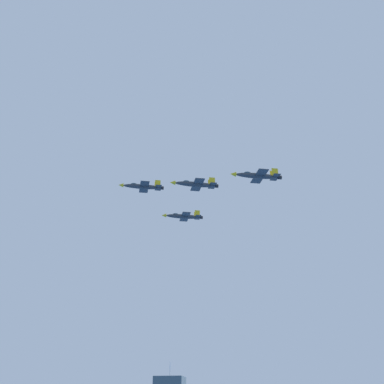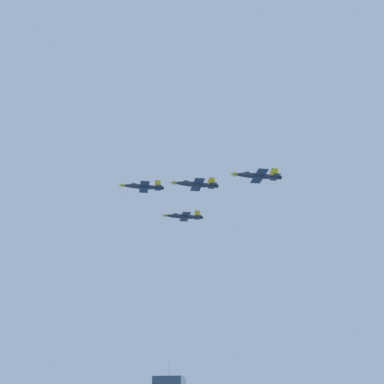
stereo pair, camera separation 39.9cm
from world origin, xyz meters
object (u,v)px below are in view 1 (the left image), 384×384
object	(u,v)px
jet_right_wingman	(183,216)
jet_left_outer	(257,176)
jet_lead	(142,186)
jet_left_wingman	(195,184)

from	to	relation	value
jet_right_wingman	jet_left_outer	bearing A→B (deg)	111.61
jet_lead	jet_left_outer	xyz separation A→B (m)	(-17.46, -41.74, -7.37)
jet_lead	jet_left_outer	world-z (taller)	jet_lead
jet_left_wingman	jet_left_outer	bearing A→B (deg)	138.55
jet_lead	jet_left_outer	bearing A→B (deg)	139.37
jet_lead	jet_right_wingman	distance (m)	23.15
jet_left_outer	jet_right_wingman	bearing A→B (deg)	-68.42
jet_lead	jet_left_wingman	xyz separation A→B (m)	(-8.73, -20.87, -4.71)
jet_right_wingman	jet_left_outer	world-z (taller)	jet_right_wingman
jet_lead	jet_right_wingman	xyz separation A→B (m)	(19.19, -11.98, -4.90)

